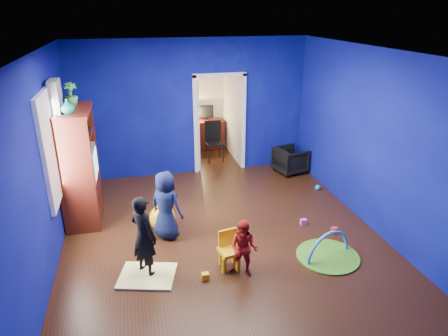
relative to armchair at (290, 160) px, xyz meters
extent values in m
cube|color=black|center=(-2.10, -2.20, -0.29)|extent=(5.00, 5.50, 0.01)
cube|color=white|center=(-2.10, -2.20, 2.61)|extent=(5.00, 5.50, 0.01)
cube|color=#090A6A|center=(-2.10, 0.55, 1.16)|extent=(5.00, 0.02, 2.90)
cube|color=#090A6A|center=(-2.10, -4.95, 1.16)|extent=(5.00, 0.02, 2.90)
cube|color=#090A6A|center=(-4.60, -2.20, 1.16)|extent=(0.02, 5.50, 2.90)
cube|color=#090A6A|center=(0.40, -2.20, 1.16)|extent=(0.02, 5.50, 2.90)
imported|color=black|center=(0.00, 0.00, 0.00)|extent=(0.76, 0.74, 0.58)
imported|color=black|center=(-3.35, -2.97, 0.30)|extent=(0.49, 0.51, 1.18)
imported|color=#0F1239|center=(-2.96, -2.09, 0.28)|extent=(0.65, 0.63, 1.13)
imported|color=red|center=(-2.04, -3.32, 0.13)|extent=(0.51, 0.48, 0.83)
imported|color=#0D5C6A|center=(-4.30, -1.44, 1.78)|extent=(0.25, 0.25, 0.22)
imported|color=green|center=(-4.30, -0.92, 1.86)|extent=(0.27, 0.27, 0.38)
cube|color=#3C150A|center=(-4.30, -1.14, 0.69)|extent=(0.58, 1.14, 1.96)
cube|color=silver|center=(-4.26, -1.14, 0.73)|extent=(0.46, 0.70, 0.54)
cube|color=#F2E07A|center=(-3.35, -3.07, -0.27)|extent=(0.88, 0.78, 0.03)
sphere|color=yellow|center=(-3.01, -1.84, -0.07)|extent=(0.43, 0.43, 0.43)
cube|color=yellow|center=(-2.19, -3.12, -0.04)|extent=(0.33, 0.33, 0.50)
cylinder|color=green|center=(-0.70, -3.22, -0.28)|extent=(0.93, 0.93, 0.02)
torus|color=#3F8CD8|center=(-0.70, -3.22, -0.27)|extent=(0.80, 0.30, 0.83)
cube|color=white|center=(-4.58, -1.85, 1.26)|extent=(0.03, 0.95, 1.55)
cube|color=slate|center=(-4.47, -1.30, 0.96)|extent=(0.14, 0.42, 2.40)
cube|color=white|center=(-1.50, 0.55, 0.76)|extent=(1.16, 0.10, 2.10)
cube|color=#3D140A|center=(-1.50, 2.06, 0.09)|extent=(0.88, 0.44, 0.75)
cube|color=black|center=(-1.50, 2.18, 0.66)|extent=(0.40, 0.05, 0.32)
sphere|color=#FFD88C|center=(-1.78, 2.12, 0.64)|extent=(0.14, 0.14, 0.14)
cube|color=black|center=(-1.50, 1.10, 0.17)|extent=(0.40, 0.40, 0.92)
cube|color=white|center=(-1.50, 2.17, 1.73)|extent=(0.88, 0.24, 0.04)
cube|color=red|center=(-0.28, -2.62, -0.24)|extent=(0.10, 0.08, 0.10)
sphere|color=#2392C7|center=(0.20, -1.01, -0.23)|extent=(0.11, 0.11, 0.11)
cube|color=#EDB00C|center=(-2.58, -3.32, -0.24)|extent=(0.10, 0.08, 0.10)
cube|color=#D24EB3|center=(-0.66, -2.24, -0.24)|extent=(0.10, 0.08, 0.10)
camera|label=1|loc=(-3.37, -7.74, 3.18)|focal=32.00mm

